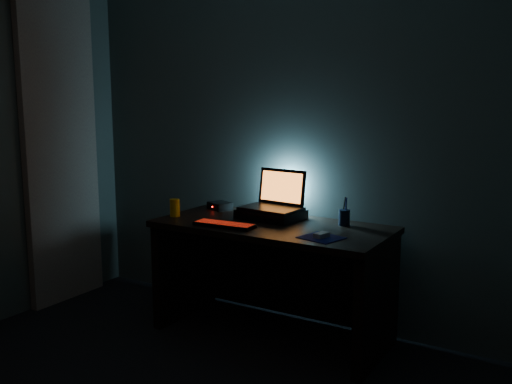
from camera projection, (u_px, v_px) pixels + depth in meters
room at (65, 177)px, 2.18m from camera, size 3.50×4.00×2.50m
desk at (276, 261)px, 3.72m from camera, size 1.50×0.70×0.75m
curtain at (61, 151)px, 4.27m from camera, size 0.06×0.65×2.30m
riser at (271, 214)px, 3.78m from camera, size 0.42×0.33×0.06m
laptop at (275, 200)px, 3.81m from camera, size 0.40×0.31×0.26m
keyboard at (224, 225)px, 3.55m from camera, size 0.40×0.15×0.02m
mousepad at (321, 238)px, 3.27m from camera, size 0.26×0.25×0.00m
mouse at (321, 235)px, 3.27m from camera, size 0.07×0.10×0.03m
pen_cup at (344, 218)px, 3.58m from camera, size 0.09×0.09×0.10m
juice_glass at (175, 208)px, 3.85m from camera, size 0.09×0.09×0.12m
router at (220, 206)px, 4.09m from camera, size 0.19×0.17×0.05m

